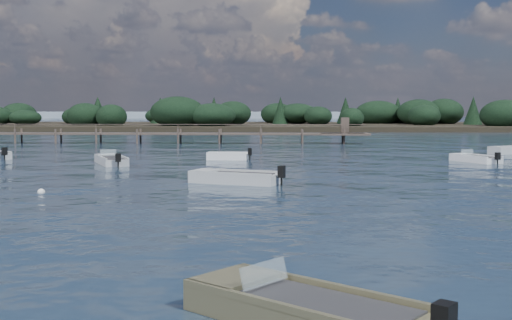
{
  "coord_description": "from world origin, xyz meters",
  "views": [
    {
      "loc": [
        -2.67,
        -18.49,
        3.6
      ],
      "look_at": [
        -3.9,
        14.0,
        1.0
      ],
      "focal_mm": 45.0,
      "sensor_mm": 36.0,
      "label": 1
    }
  ],
  "objects_px": {
    "tender_far_grey_b": "(507,152)",
    "dinghy_extra_b": "(111,162)",
    "dinghy_mid_grey": "(235,180)",
    "dinghy_extra_a": "(475,160)",
    "tender_far_white": "(227,158)",
    "jetty": "(98,134)",
    "dinghy_near_olive": "(307,316)"
  },
  "relations": [
    {
      "from": "tender_far_grey_b",
      "to": "dinghy_extra_b",
      "type": "xyz_separation_m",
      "value": [
        -29.21,
        -10.58,
        -0.02
      ]
    },
    {
      "from": "dinghy_mid_grey",
      "to": "dinghy_extra_a",
      "type": "xyz_separation_m",
      "value": [
        15.39,
        12.89,
        -0.02
      ]
    },
    {
      "from": "tender_far_white",
      "to": "dinghy_mid_grey",
      "type": "xyz_separation_m",
      "value": [
        1.55,
        -14.2,
        0.01
      ]
    },
    {
      "from": "jetty",
      "to": "dinghy_extra_a",
      "type": "bearing_deg",
      "value": -35.15
    },
    {
      "from": "jetty",
      "to": "dinghy_mid_grey",
      "type": "bearing_deg",
      "value": -64.63
    },
    {
      "from": "tender_far_white",
      "to": "dinghy_extra_b",
      "type": "height_order",
      "value": "dinghy_extra_b"
    },
    {
      "from": "tender_far_grey_b",
      "to": "dinghy_near_olive",
      "type": "height_order",
      "value": "tender_far_grey_b"
    },
    {
      "from": "tender_far_white",
      "to": "dinghy_mid_grey",
      "type": "bearing_deg",
      "value": -83.78
    },
    {
      "from": "tender_far_grey_b",
      "to": "dinghy_near_olive",
      "type": "bearing_deg",
      "value": -113.17
    },
    {
      "from": "dinghy_mid_grey",
      "to": "jetty",
      "type": "xyz_separation_m",
      "value": [
        -16.89,
        35.62,
        0.82
      ]
    },
    {
      "from": "dinghy_extra_b",
      "to": "dinghy_near_olive",
      "type": "height_order",
      "value": "dinghy_near_olive"
    },
    {
      "from": "tender_far_white",
      "to": "dinghy_extra_a",
      "type": "xyz_separation_m",
      "value": [
        16.94,
        -1.31,
        -0.01
      ]
    },
    {
      "from": "dinghy_extra_a",
      "to": "jetty",
      "type": "xyz_separation_m",
      "value": [
        -32.28,
        22.73,
        0.85
      ]
    },
    {
      "from": "tender_far_grey_b",
      "to": "dinghy_mid_grey",
      "type": "xyz_separation_m",
      "value": [
        -20.35,
        -21.0,
        -0.01
      ]
    },
    {
      "from": "tender_far_grey_b",
      "to": "dinghy_extra_b",
      "type": "bearing_deg",
      "value": -160.09
    },
    {
      "from": "dinghy_extra_a",
      "to": "jetty",
      "type": "bearing_deg",
      "value": 144.85
    },
    {
      "from": "tender_far_white",
      "to": "dinghy_mid_grey",
      "type": "relative_size",
      "value": 0.67
    },
    {
      "from": "dinghy_extra_a",
      "to": "jetty",
      "type": "height_order",
      "value": "jetty"
    },
    {
      "from": "tender_far_grey_b",
      "to": "dinghy_extra_b",
      "type": "distance_m",
      "value": 31.06
    },
    {
      "from": "tender_far_white",
      "to": "dinghy_extra_a",
      "type": "height_order",
      "value": "tender_far_white"
    },
    {
      "from": "dinghy_extra_a",
      "to": "dinghy_near_olive",
      "type": "bearing_deg",
      "value": -110.98
    },
    {
      "from": "tender_far_grey_b",
      "to": "tender_far_white",
      "type": "bearing_deg",
      "value": -162.73
    },
    {
      "from": "tender_far_white",
      "to": "tender_far_grey_b",
      "type": "bearing_deg",
      "value": 17.27
    },
    {
      "from": "dinghy_mid_grey",
      "to": "tender_far_white",
      "type": "bearing_deg",
      "value": 96.22
    },
    {
      "from": "dinghy_mid_grey",
      "to": "tender_far_grey_b",
      "type": "bearing_deg",
      "value": 45.91
    },
    {
      "from": "dinghy_extra_b",
      "to": "dinghy_mid_grey",
      "type": "height_order",
      "value": "dinghy_mid_grey"
    },
    {
      "from": "dinghy_extra_a",
      "to": "tender_far_grey_b",
      "type": "bearing_deg",
      "value": 58.58
    },
    {
      "from": "tender_far_grey_b",
      "to": "dinghy_extra_a",
      "type": "relative_size",
      "value": 0.88
    },
    {
      "from": "tender_far_grey_b",
      "to": "dinghy_near_olive",
      "type": "xyz_separation_m",
      "value": [
        -17.71,
        -41.37,
        -0.02
      ]
    },
    {
      "from": "dinghy_near_olive",
      "to": "dinghy_extra_b",
      "type": "bearing_deg",
      "value": 110.48
    },
    {
      "from": "dinghy_extra_b",
      "to": "jetty",
      "type": "height_order",
      "value": "jetty"
    },
    {
      "from": "dinghy_near_olive",
      "to": "dinghy_extra_a",
      "type": "distance_m",
      "value": 35.61
    }
  ]
}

